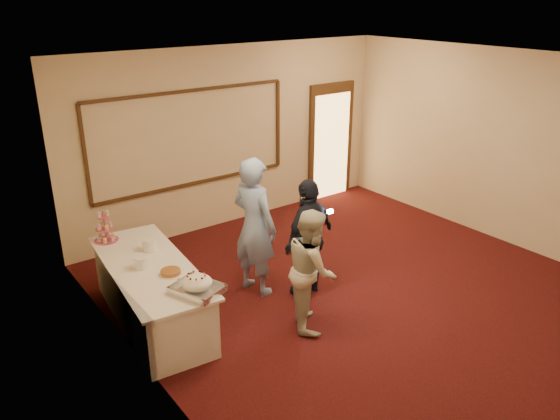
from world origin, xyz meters
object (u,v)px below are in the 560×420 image
object	(u,v)px
cupcake_stand	(105,229)
woman	(312,269)
guest	(309,238)
buffet_table	(152,293)
plate_stack_b	(150,245)
pavlova_tray	(197,285)
man	(255,226)
tart	(171,272)
plate_stack_a	(141,262)

from	to	relation	value
cupcake_stand	woman	bearing A→B (deg)	-52.16
cupcake_stand	guest	size ratio (longest dim) A/B	0.28
buffet_table	plate_stack_b	distance (m)	0.61
buffet_table	guest	distance (m)	2.09
woman	cupcake_stand	bearing A→B (deg)	69.91
pavlova_tray	man	bearing A→B (deg)	31.35
plate_stack_b	man	size ratio (longest dim) A/B	0.10
buffet_table	pavlova_tray	world-z (taller)	pavlova_tray
pavlova_tray	plate_stack_b	size ratio (longest dim) A/B	3.24
pavlova_tray	tart	distance (m)	0.54
man	guest	distance (m)	0.72
guest	woman	bearing A→B (deg)	38.03
pavlova_tray	tart	xyz separation A→B (m)	(-0.05, 0.53, -0.06)
cupcake_stand	woman	world-z (taller)	woman
plate_stack_a	woman	distance (m)	1.99
plate_stack_a	tart	xyz separation A→B (m)	(0.20, -0.35, -0.05)
buffet_table	plate_stack_b	xyz separation A→B (m)	(0.18, 0.35, 0.46)
pavlova_tray	cupcake_stand	world-z (taller)	cupcake_stand
plate_stack_a	woman	world-z (taller)	woman
buffet_table	cupcake_stand	distance (m)	1.12
plate_stack_b	plate_stack_a	bearing A→B (deg)	-126.50
cupcake_stand	plate_stack_b	bearing A→B (deg)	-61.48
plate_stack_a	buffet_table	bearing A→B (deg)	11.02
plate_stack_b	guest	distance (m)	2.02
plate_stack_b	guest	size ratio (longest dim) A/B	0.12
man	woman	distance (m)	1.09
plate_stack_a	tart	size ratio (longest dim) A/B	0.67
pavlova_tray	woman	xyz separation A→B (m)	(1.36, -0.29, -0.12)
pavlova_tray	plate_stack_b	xyz separation A→B (m)	(0.02, 1.25, -0.01)
buffet_table	tart	size ratio (longest dim) A/B	9.02
plate_stack_a	tart	world-z (taller)	plate_stack_a
man	woman	world-z (taller)	man
plate_stack_a	guest	distance (m)	2.13
cupcake_stand	pavlova_tray	bearing A→B (deg)	-80.52
tart	man	bearing A→B (deg)	10.40
cupcake_stand	tart	size ratio (longest dim) A/B	1.70
plate_stack_a	pavlova_tray	bearing A→B (deg)	-74.15
plate_stack_b	tart	bearing A→B (deg)	-95.92
plate_stack_a	man	xyz separation A→B (m)	(1.53, -0.10, 0.09)
pavlova_tray	guest	size ratio (longest dim) A/B	0.38
man	plate_stack_b	bearing A→B (deg)	56.25
buffet_table	man	size ratio (longest dim) A/B	1.28
plate_stack_b	cupcake_stand	bearing A→B (deg)	118.52
cupcake_stand	guest	xyz separation A→B (m)	(2.11, -1.56, -0.13)
tart	guest	world-z (taller)	guest
buffet_table	guest	bearing A→B (deg)	-17.07
tart	pavlova_tray	bearing A→B (deg)	-84.48
woman	guest	size ratio (longest dim) A/B	0.92
guest	plate_stack_a	bearing A→B (deg)	-30.92
cupcake_stand	man	bearing A→B (deg)	-34.32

